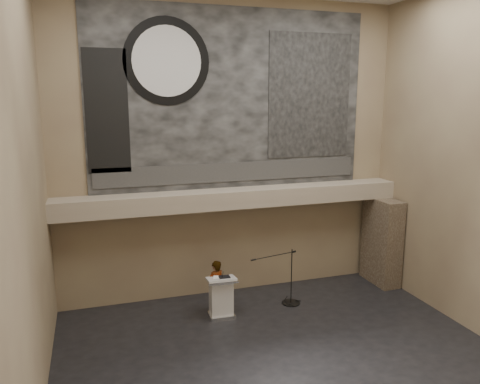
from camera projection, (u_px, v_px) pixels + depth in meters
name	position (u px, v px, depth m)	size (l,w,h in m)	color
floor	(283.00, 357.00, 10.57)	(10.00, 10.00, 0.00)	black
wall_back	(231.00, 151.00, 13.45)	(10.00, 0.02, 8.50)	#78614C
wall_front	(412.00, 219.00, 5.98)	(10.00, 0.02, 8.50)	#78614C
wall_left	(25.00, 186.00, 8.22)	(0.02, 8.00, 8.50)	#78614C
wall_right	(479.00, 162.00, 11.21)	(0.02, 8.00, 8.50)	#78614C
soffit	(236.00, 198.00, 13.33)	(10.00, 0.80, 0.50)	gray
sprinkler_left	(181.00, 212.00, 12.86)	(0.04, 0.04, 0.06)	#B2893D
sprinkler_right	(297.00, 203.00, 13.91)	(0.04, 0.04, 0.06)	#B2893D
banner	(232.00, 100.00, 13.13)	(8.00, 0.05, 5.00)	black
banner_text_strip	(232.00, 172.00, 13.50)	(7.76, 0.02, 0.55)	#2C2C2C
banner_clock_rim	(167.00, 61.00, 12.35)	(2.30, 2.30, 0.02)	black
banner_clock_face	(167.00, 61.00, 12.33)	(1.84, 1.84, 0.02)	silver
banner_building_print	(310.00, 96.00, 13.79)	(2.60, 0.02, 3.60)	black
banner_brick_print	(107.00, 112.00, 12.13)	(1.10, 0.02, 3.20)	black
stone_pier	(382.00, 241.00, 14.63)	(0.60, 1.40, 2.70)	#413428
lectern	(221.00, 297.00, 12.44)	(0.77, 0.56, 1.14)	silver
binder	(225.00, 277.00, 12.31)	(0.28, 0.23, 0.04)	black
papers	(218.00, 278.00, 12.31)	(0.23, 0.32, 0.01)	white
speaker_person	(216.00, 286.00, 12.69)	(0.53, 0.35, 1.46)	silver
mic_stand	(290.00, 295.00, 13.27)	(1.57, 0.55, 1.61)	black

